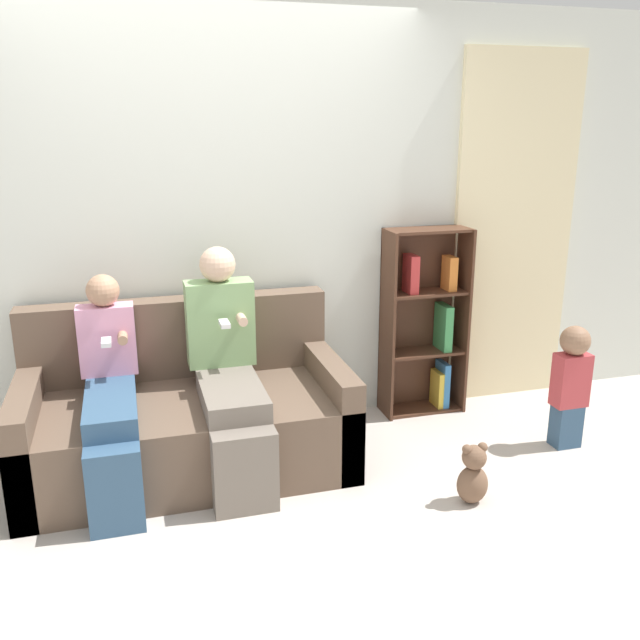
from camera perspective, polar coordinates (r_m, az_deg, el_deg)
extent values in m
plane|color=#BCB2A8|center=(3.53, -5.88, -15.58)|extent=(14.00, 14.00, 0.00)
cube|color=silver|center=(4.08, -9.11, 7.88)|extent=(10.00, 0.06, 2.55)
cube|color=beige|center=(4.73, 15.96, 7.14)|extent=(0.86, 0.04, 2.31)
cube|color=brown|center=(3.79, -10.92, -9.84)|extent=(1.75, 0.76, 0.42)
cube|color=brown|center=(4.12, -11.73, -4.19)|extent=(1.75, 0.16, 0.88)
cube|color=brown|center=(3.79, -23.43, -9.70)|extent=(0.13, 0.76, 0.57)
cube|color=brown|center=(3.89, 1.05, -7.54)|extent=(0.13, 0.76, 0.57)
cube|color=#70665B|center=(3.42, -6.31, -12.63)|extent=(0.32, 0.12, 0.42)
cube|color=#70665B|center=(3.61, -7.40, -6.36)|extent=(0.32, 0.57, 0.11)
cube|color=#84AD70|center=(3.86, -8.42, -0.24)|extent=(0.37, 0.17, 0.48)
sphere|color=beige|center=(3.78, -8.63, 4.64)|extent=(0.20, 0.20, 0.20)
cylinder|color=beige|center=(3.73, -6.60, 0.03)|extent=(0.05, 0.10, 0.05)
cube|color=white|center=(3.67, -8.05, -0.31)|extent=(0.05, 0.12, 0.02)
cube|color=#335170|center=(3.39, -16.87, -13.58)|extent=(0.25, 0.12, 0.42)
cube|color=#335170|center=(3.60, -17.21, -7.08)|extent=(0.25, 0.60, 0.11)
cube|color=#E599BC|center=(3.86, -17.48, -1.58)|extent=(0.30, 0.13, 0.38)
sphere|color=tan|center=(3.79, -17.83, 2.38)|extent=(0.18, 0.18, 0.18)
cylinder|color=tan|center=(3.74, -16.29, -1.46)|extent=(0.05, 0.10, 0.05)
cube|color=white|center=(3.69, -17.56, -1.79)|extent=(0.05, 0.12, 0.02)
cube|color=#335170|center=(4.32, 19.99, -8.32)|extent=(0.16, 0.12, 0.26)
cube|color=#B73D42|center=(4.22, 20.37, -4.75)|extent=(0.20, 0.12, 0.32)
sphere|color=#8C664C|center=(4.14, 20.70, -1.64)|extent=(0.17, 0.17, 0.17)
cube|color=#4C2D1E|center=(4.33, 5.68, -0.50)|extent=(0.02, 0.24, 1.22)
cube|color=#4C2D1E|center=(4.55, 11.78, 0.04)|extent=(0.02, 0.24, 1.22)
cube|color=#4C2D1E|center=(4.53, 8.21, 0.17)|extent=(0.54, 0.02, 1.22)
cube|color=#4C2D1E|center=(4.64, 8.48, -7.36)|extent=(0.50, 0.21, 0.02)
cube|color=#4C2D1E|center=(4.50, 8.69, -2.67)|extent=(0.50, 0.21, 0.02)
cube|color=#4C2D1E|center=(4.38, 8.91, 2.29)|extent=(0.50, 0.21, 0.02)
cube|color=#4C2D1E|center=(4.30, 9.15, 7.47)|extent=(0.50, 0.21, 0.02)
cube|color=teal|center=(4.64, 10.26, -5.29)|extent=(0.04, 0.15, 0.30)
cube|color=#429956|center=(4.50, 10.35, -0.58)|extent=(0.06, 0.17, 0.30)
cube|color=orange|center=(4.42, 10.84, 3.90)|extent=(0.06, 0.12, 0.22)
cube|color=#C63838|center=(4.31, 7.66, 3.87)|extent=(0.06, 0.14, 0.24)
cube|color=gold|center=(4.64, 9.93, -5.69)|extent=(0.06, 0.15, 0.24)
ellipsoid|color=brown|center=(3.61, 12.70, -13.36)|extent=(0.16, 0.13, 0.20)
sphere|color=brown|center=(3.53, 12.86, -11.20)|extent=(0.12, 0.12, 0.12)
sphere|color=brown|center=(3.49, 12.28, -10.60)|extent=(0.05, 0.05, 0.05)
sphere|color=brown|center=(3.53, 13.54, -10.37)|extent=(0.05, 0.05, 0.05)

